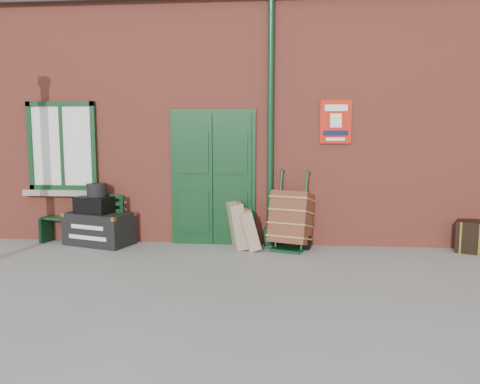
# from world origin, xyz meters

# --- Properties ---
(ground) EXTENTS (80.00, 80.00, 0.00)m
(ground) POSITION_xyz_m (0.00, 0.00, 0.00)
(ground) COLOR gray
(ground) RESTS_ON ground
(station_building) EXTENTS (10.30, 4.30, 4.36)m
(station_building) POSITION_xyz_m (-0.00, 3.49, 2.16)
(station_building) COLOR #AD4737
(station_building) RESTS_ON ground
(bench) EXTENTS (1.48, 0.78, 0.88)m
(bench) POSITION_xyz_m (-2.51, 1.32, 0.44)
(bench) COLOR #0D3216
(bench) RESTS_ON ground
(houdini_trunk) EXTENTS (1.22, 0.90, 0.54)m
(houdini_trunk) POSITION_xyz_m (-2.21, 1.25, 0.27)
(houdini_trunk) COLOR black
(houdini_trunk) RESTS_ON ground
(strongbox) EXTENTS (0.70, 0.60, 0.27)m
(strongbox) POSITION_xyz_m (-2.26, 1.25, 0.68)
(strongbox) COLOR black
(strongbox) RESTS_ON houdini_trunk
(hatbox) EXTENTS (0.41, 0.41, 0.22)m
(hatbox) POSITION_xyz_m (-2.23, 1.25, 0.92)
(hatbox) COLOR black
(hatbox) RESTS_ON strongbox
(suitcase_back) EXTENTS (0.45, 0.59, 0.76)m
(suitcase_back) POSITION_xyz_m (0.13, 1.22, 0.38)
(suitcase_back) COLOR #9E8468
(suitcase_back) RESTS_ON ground
(suitcase_front) EXTENTS (0.46, 0.55, 0.66)m
(suitcase_front) POSITION_xyz_m (0.31, 1.12, 0.33)
(suitcase_front) COLOR #9E8468
(suitcase_front) RESTS_ON ground
(porter_trolley) EXTENTS (0.78, 0.81, 1.25)m
(porter_trolley) POSITION_xyz_m (1.00, 1.23, 0.49)
(porter_trolley) COLOR #0E381E
(porter_trolley) RESTS_ON ground
(dark_trunk) EXTENTS (0.81, 0.69, 0.49)m
(dark_trunk) POSITION_xyz_m (3.96, 1.25, 0.25)
(dark_trunk) COLOR black
(dark_trunk) RESTS_ON ground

